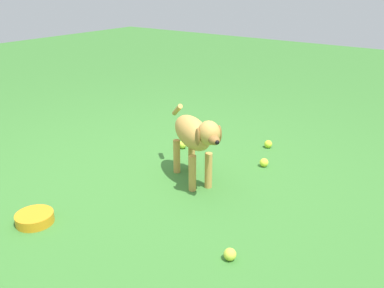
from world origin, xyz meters
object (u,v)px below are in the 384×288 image
object	(u,v)px
tennis_ball_2	(182,145)
water_bowl	(35,218)
dog	(195,136)
tennis_ball_1	(268,144)
tennis_ball_0	(230,254)
tennis_ball_3	(264,163)

from	to	relation	value
tennis_ball_2	water_bowl	distance (m)	1.42
dog	tennis_ball_2	bearing A→B (deg)	166.98
tennis_ball_2	tennis_ball_1	bearing A→B (deg)	-52.62
tennis_ball_0	tennis_ball_1	size ratio (longest dim) A/B	1.00
tennis_ball_3	water_bowl	world-z (taller)	tennis_ball_3
tennis_ball_0	tennis_ball_2	xyz separation A→B (m)	(1.04, 1.10, 0.00)
tennis_ball_1	water_bowl	size ratio (longest dim) A/B	0.30
tennis_ball_2	water_bowl	xyz separation A→B (m)	(-1.42, 0.00, -0.00)
dog	tennis_ball_3	world-z (taller)	dog
tennis_ball_2	water_bowl	bearing A→B (deg)	179.90
dog	tennis_ball_0	world-z (taller)	dog
tennis_ball_0	water_bowl	bearing A→B (deg)	109.08
tennis_ball_0	tennis_ball_1	xyz separation A→B (m)	(1.48, 0.53, 0.00)
dog	tennis_ball_3	bearing A→B (deg)	93.86
tennis_ball_0	tennis_ball_3	xyz separation A→B (m)	(1.12, 0.38, 0.00)
dog	tennis_ball_0	distance (m)	0.94
dog	tennis_ball_0	size ratio (longest dim) A/B	10.35
tennis_ball_0	tennis_ball_3	bearing A→B (deg)	18.89
tennis_ball_1	tennis_ball_2	bearing A→B (deg)	127.38
dog	tennis_ball_3	xyz separation A→B (m)	(0.52, -0.28, -0.32)
dog	tennis_ball_1	size ratio (longest dim) A/B	10.35
tennis_ball_2	tennis_ball_3	distance (m)	0.73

